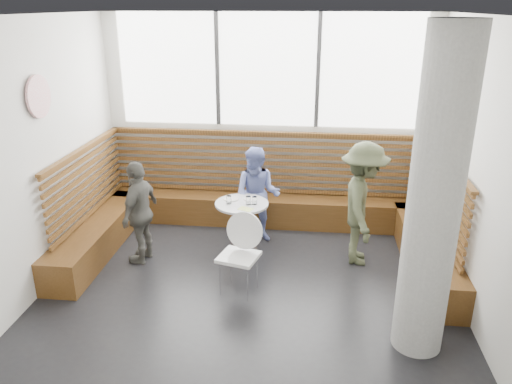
# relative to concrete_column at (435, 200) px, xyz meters

# --- Properties ---
(room) EXTENTS (5.00, 5.00, 3.20)m
(room) POSITION_rel_concrete_column_xyz_m (-1.85, 0.60, 0.00)
(room) COLOR silver
(room) RESTS_ON ground
(booth) EXTENTS (5.00, 2.50, 1.44)m
(booth) POSITION_rel_concrete_column_xyz_m (-1.85, 2.37, -1.19)
(booth) COLOR #4A2D12
(booth) RESTS_ON ground
(concrete_column) EXTENTS (0.50, 0.50, 3.20)m
(concrete_column) POSITION_rel_concrete_column_xyz_m (0.00, 0.00, 0.00)
(concrete_column) COLOR gray
(concrete_column) RESTS_ON ground
(wall_art) EXTENTS (0.03, 0.50, 0.50)m
(wall_art) POSITION_rel_concrete_column_xyz_m (-4.31, 1.00, 0.70)
(wall_art) COLOR white
(wall_art) RESTS_ON room
(cafe_table) EXTENTS (0.73, 0.73, 0.75)m
(cafe_table) POSITION_rel_concrete_column_xyz_m (-2.07, 1.81, -1.06)
(cafe_table) COLOR silver
(cafe_table) RESTS_ON ground
(cafe_chair) EXTENTS (0.46, 0.45, 0.97)m
(cafe_chair) POSITION_rel_concrete_column_xyz_m (-1.97, 0.86, -1.03)
(cafe_chair) COLOR white
(cafe_chair) RESTS_ON ground
(adult_man) EXTENTS (0.65, 1.10, 1.67)m
(adult_man) POSITION_rel_concrete_column_xyz_m (-0.45, 1.75, -0.77)
(adult_man) COLOR #444B32
(adult_man) RESTS_ON ground
(child_back) EXTENTS (0.74, 0.61, 1.41)m
(child_back) POSITION_rel_concrete_column_xyz_m (-1.90, 2.25, -0.89)
(child_back) COLOR #6F7CC0
(child_back) RESTS_ON ground
(child_left) EXTENTS (0.48, 0.87, 1.41)m
(child_left) POSITION_rel_concrete_column_xyz_m (-3.39, 1.45, -0.90)
(child_left) COLOR #595851
(child_left) RESTS_ON ground
(plate_near) EXTENTS (0.22, 0.22, 0.02)m
(plate_near) POSITION_rel_concrete_column_xyz_m (-2.24, 1.92, -0.84)
(plate_near) COLOR white
(plate_near) RESTS_ON cafe_table
(plate_far) EXTENTS (0.20, 0.20, 0.01)m
(plate_far) POSITION_rel_concrete_column_xyz_m (-1.97, 1.95, -0.84)
(plate_far) COLOR white
(plate_far) RESTS_ON cafe_table
(glass_left) EXTENTS (0.07, 0.07, 0.11)m
(glass_left) POSITION_rel_concrete_column_xyz_m (-2.24, 1.76, -0.79)
(glass_left) COLOR white
(glass_left) RESTS_ON cafe_table
(glass_mid) EXTENTS (0.07, 0.07, 0.11)m
(glass_mid) POSITION_rel_concrete_column_xyz_m (-1.97, 1.76, -0.79)
(glass_mid) COLOR white
(glass_mid) RESTS_ON cafe_table
(glass_right) EXTENTS (0.07, 0.07, 0.11)m
(glass_right) POSITION_rel_concrete_column_xyz_m (-1.89, 1.78, -0.79)
(glass_right) COLOR white
(glass_right) RESTS_ON cafe_table
(menu_card) EXTENTS (0.23, 0.20, 0.00)m
(menu_card) POSITION_rel_concrete_column_xyz_m (-1.99, 1.59, -0.84)
(menu_card) COLOR #A5C64C
(menu_card) RESTS_ON cafe_table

